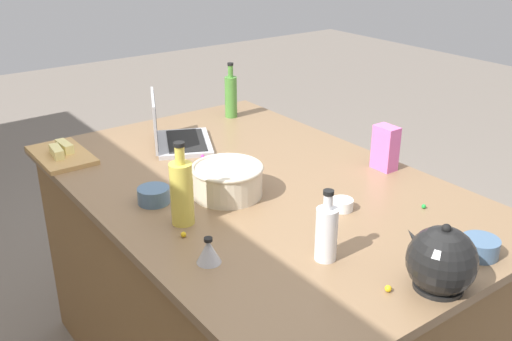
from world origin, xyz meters
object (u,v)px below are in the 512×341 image
laptop (174,135)px  kitchen_timer (209,251)px  bottle_oil (182,191)px  butter_stick_right (57,152)px  cutting_board (61,155)px  ramekin_wide (480,247)px  candy_bag (385,148)px  ramekin_medium (154,195)px  butter_stick_left (65,146)px  mixing_bowl_large (227,180)px  kettle (440,262)px  bottle_vinegar (326,232)px  bottle_olive (231,95)px  ramekin_small (342,205)px

laptop → kitchen_timer: bearing=157.0°
bottle_oil → butter_stick_right: 0.76m
cutting_board → ramekin_wide: size_ratio=3.02×
butter_stick_right → kitchen_timer: size_ratio=1.43×
candy_bag → ramekin_medium: bearing=73.0°
cutting_board → kitchen_timer: kitchen_timer is taller
bottle_oil → cutting_board: size_ratio=0.83×
butter_stick_left → ramekin_wide: bearing=-154.7°
butter_stick_left → ramekin_medium: bearing=-171.3°
mixing_bowl_large → cutting_board: mixing_bowl_large is taller
butter_stick_right → kitchen_timer: 0.99m
kettle → butter_stick_right: bearing=19.2°
butter_stick_right → ramekin_wide: (-1.40, -0.72, -0.01)m
bottle_vinegar → ramekin_medium: bottle_vinegar is taller
bottle_vinegar → bottle_olive: bearing=-22.3°
butter_stick_left → ramekin_small: bearing=-150.7°
laptop → butter_stick_right: bearing=73.8°
kitchen_timer → bottle_vinegar: bearing=-122.9°
bottle_olive → kettle: size_ratio=1.23×
bottle_vinegar → butter_stick_left: 1.24m
cutting_board → butter_stick_left: bearing=-51.8°
kettle → cutting_board: kettle is taller
kettle → kitchen_timer: bearing=42.2°
bottle_oil → kettle: bottle_oil is taller
bottle_olive → ramekin_small: (-1.02, 0.25, -0.09)m
laptop → bottle_olive: bearing=-65.9°
laptop → ramekin_medium: size_ratio=3.48×
butter_stick_right → ramekin_wide: 1.58m
cutting_board → laptop: bearing=-109.4°
ramekin_small → candy_bag: candy_bag is taller
kettle → candy_bag: 0.78m
mixing_bowl_large → kitchen_timer: size_ratio=3.23×
ramekin_medium → ramekin_wide: same height
butter_stick_right → cutting_board: bearing=-48.5°
ramekin_medium → bottle_vinegar: bearing=-159.3°
kettle → candy_bag: (0.62, -0.48, 0.01)m
kitchen_timer → candy_bag: candy_bag is taller
bottle_oil → mixing_bowl_large: bearing=-69.3°
bottle_vinegar → ramekin_wide: 0.44m
butter_stick_left → ramekin_wide: size_ratio=1.03×
ramekin_small → butter_stick_right: bearing=32.2°
mixing_bowl_large → candy_bag: 0.63m
bottle_vinegar → ramekin_small: size_ratio=2.91×
laptop → bottle_olive: size_ratio=1.43×
cutting_board → candy_bag: bearing=-131.3°
kitchen_timer → butter_stick_left: bearing=2.5°
butter_stick_left → kitchen_timer: 1.02m
mixing_bowl_large → bottle_olive: bearing=-34.7°
bottle_olive → ramekin_medium: bearing=130.2°
laptop → kitchen_timer: (-0.85, 0.36, -0.01)m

